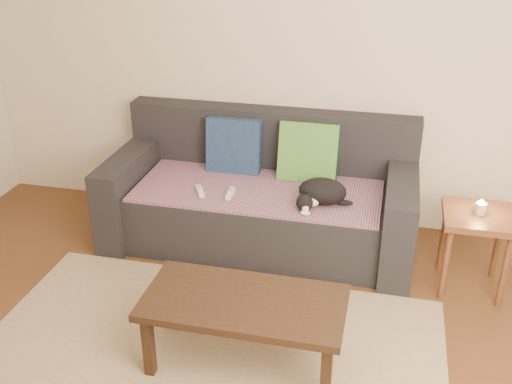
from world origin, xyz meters
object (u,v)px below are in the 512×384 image
cat (321,192)px  side_table (477,227)px  sofa (261,200)px  wii_remote_b (230,193)px  coffee_table (244,308)px  wii_remote_a (200,191)px

cat → side_table: bearing=-26.3°
sofa → wii_remote_b: size_ratio=14.00×
cat → coffee_table: cat is taller
cat → side_table: cat is taller
cat → coffee_table: bearing=-124.1°
wii_remote_b → cat: bearing=-90.7°
side_table → wii_remote_a: bearing=178.7°
wii_remote_a → side_table: 1.77m
cat → coffee_table: size_ratio=0.39×
cat → wii_remote_a: (-0.81, -0.04, -0.06)m
coffee_table → wii_remote_a: bearing=118.7°
sofa → wii_remote_b: (-0.16, -0.24, 0.15)m
cat → wii_remote_b: 0.60m
sofa → side_table: 1.44m
wii_remote_a → side_table: (1.77, -0.04, -0.03)m
coffee_table → cat: bearing=77.7°
wii_remote_b → side_table: side_table is taller
wii_remote_a → wii_remote_b: size_ratio=1.00×
coffee_table → side_table: bearing=40.0°
wii_remote_a → wii_remote_b: bearing=-114.2°
cat → wii_remote_b: bearing=160.4°
sofa → cat: 0.54m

